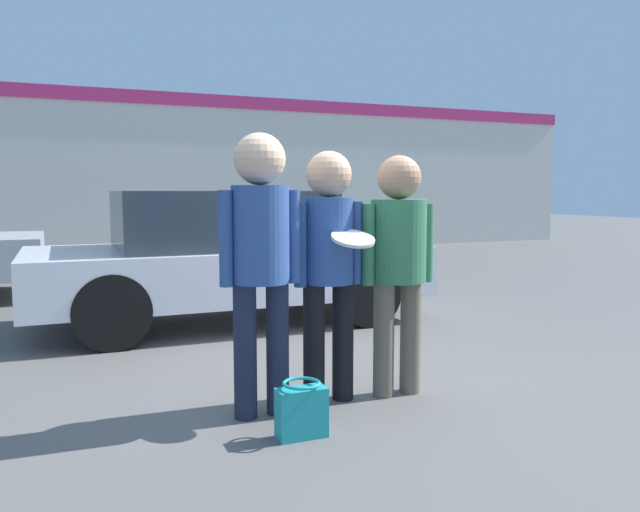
# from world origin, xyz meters

# --- Properties ---
(ground_plane) EXTENTS (56.00, 56.00, 0.00)m
(ground_plane) POSITION_xyz_m (0.00, 0.00, 0.00)
(ground_plane) COLOR #5B5956
(storefront_building) EXTENTS (24.00, 0.22, 3.77)m
(storefront_building) POSITION_xyz_m (0.00, 10.83, 1.92)
(storefront_building) COLOR silver
(storefront_building) RESTS_ON ground
(person_left) EXTENTS (0.54, 0.37, 1.84)m
(person_left) POSITION_xyz_m (-0.71, -0.41, 1.12)
(person_left) COLOR #1E2338
(person_left) RESTS_ON ground
(person_middle_with_frisbee) EXTENTS (0.50, 0.56, 1.74)m
(person_middle_with_frisbee) POSITION_xyz_m (-0.20, -0.32, 1.04)
(person_middle_with_frisbee) COLOR black
(person_middle_with_frisbee) RESTS_ON ground
(person_right) EXTENTS (0.57, 0.40, 1.72)m
(person_right) POSITION_xyz_m (0.32, -0.37, 1.04)
(person_right) COLOR #665B4C
(person_right) RESTS_ON ground
(parked_car_near) EXTENTS (4.27, 1.90, 1.47)m
(parked_car_near) POSITION_xyz_m (-0.19, 2.59, 0.75)
(parked_car_near) COLOR silver
(parked_car_near) RESTS_ON ground
(shrub) EXTENTS (1.11, 1.11, 1.11)m
(shrub) POSITION_xyz_m (4.59, 10.08, 0.56)
(shrub) COLOR #2D6B33
(shrub) RESTS_ON ground
(handbag) EXTENTS (0.30, 0.23, 0.34)m
(handbag) POSITION_xyz_m (-0.61, -0.86, 0.16)
(handbag) COLOR teal
(handbag) RESTS_ON ground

